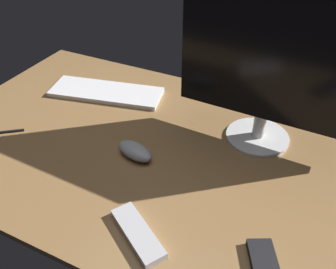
{
  "coord_description": "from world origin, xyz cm",
  "views": [
    {
      "loc": [
        38.6,
        -72.62,
        70.11
      ],
      "look_at": [
        3.15,
        0.22,
        8.0
      ],
      "focal_mm": 38.89,
      "sensor_mm": 36.0,
      "label": 1
    }
  ],
  "objects_px": {
    "monitor": "(272,59)",
    "keyboard": "(106,92)",
    "tv_remote": "(138,234)",
    "pen": "(0,132)",
    "computer_mouse": "(135,151)"
  },
  "relations": [
    {
      "from": "monitor",
      "to": "keyboard",
      "type": "distance_m",
      "value": 0.61
    },
    {
      "from": "monitor",
      "to": "keyboard",
      "type": "xyz_separation_m",
      "value": [
        -0.56,
        0.02,
        -0.25
      ]
    },
    {
      "from": "keyboard",
      "to": "tv_remote",
      "type": "xyz_separation_m",
      "value": [
        0.41,
        -0.49,
        0.0
      ]
    },
    {
      "from": "keyboard",
      "to": "pen",
      "type": "distance_m",
      "value": 0.38
    },
    {
      "from": "monitor",
      "to": "pen",
      "type": "bearing_deg",
      "value": -153.71
    },
    {
      "from": "tv_remote",
      "to": "pen",
      "type": "xyz_separation_m",
      "value": [
        -0.57,
        0.15,
        -0.01
      ]
    },
    {
      "from": "tv_remote",
      "to": "pen",
      "type": "relative_size",
      "value": 1.19
    },
    {
      "from": "computer_mouse",
      "to": "pen",
      "type": "relative_size",
      "value": 0.8
    },
    {
      "from": "monitor",
      "to": "tv_remote",
      "type": "distance_m",
      "value": 0.55
    },
    {
      "from": "monitor",
      "to": "keyboard",
      "type": "relative_size",
      "value": 1.27
    },
    {
      "from": "tv_remote",
      "to": "monitor",
      "type": "bearing_deg",
      "value": 105.07
    },
    {
      "from": "keyboard",
      "to": "monitor",
      "type": "bearing_deg",
      "value": -14.23
    },
    {
      "from": "tv_remote",
      "to": "pen",
      "type": "height_order",
      "value": "tv_remote"
    },
    {
      "from": "computer_mouse",
      "to": "tv_remote",
      "type": "height_order",
      "value": "computer_mouse"
    },
    {
      "from": "keyboard",
      "to": "computer_mouse",
      "type": "relative_size",
      "value": 3.46
    }
  ]
}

